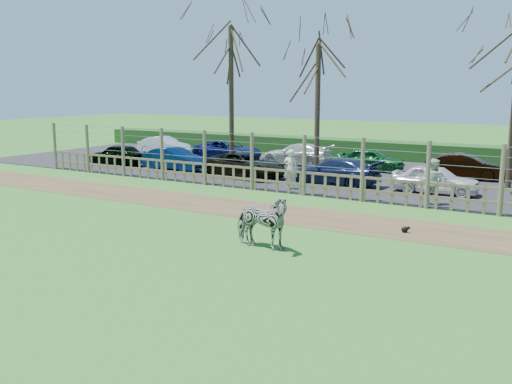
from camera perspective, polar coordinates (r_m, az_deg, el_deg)
The scene contains 21 objects.
ground at distance 16.92m, azimuth -7.30°, elevation -4.67°, with size 120.00×120.00×0.00m, color #559B47.
dirt_strip at distance 20.54m, azimuth 0.47°, elevation -1.88°, with size 34.00×2.80×0.01m, color brown.
asphalt at distance 29.46m, azimuth 10.39°, elevation 1.74°, with size 44.00×13.00×0.04m, color #232326.
hedge at distance 35.98m, azimuth 14.37°, elevation 3.98°, with size 46.00×2.00×1.10m, color #1E4716.
fence at distance 23.43m, azimuth 4.82°, elevation 1.60°, with size 30.16×0.16×2.50m.
tree_left at distance 30.32m, azimuth -2.51°, elevation 12.75°, with size 4.80×4.80×7.88m.
tree_mid at distance 28.98m, azimuth 6.22°, elevation 11.32°, with size 4.80×4.80×6.83m.
zebra at distance 15.62m, azimuth 0.52°, elevation -2.97°, with size 0.82×1.81×1.53m, color gray.
visitor_a at distance 24.68m, azimuth 3.49°, elevation 2.30°, with size 0.63×0.41×1.72m, color beige.
visitor_b at distance 22.39m, azimuth 17.26°, elevation 1.01°, with size 0.84×0.65×1.72m, color beige.
crow at distance 18.03m, azimuth 14.68°, elevation -3.64°, with size 0.27×0.20×0.22m.
car_0 at distance 33.19m, azimuth -13.68°, elevation 3.65°, with size 1.42×3.52×1.20m, color black.
car_1 at distance 30.57m, azimuth -8.15°, elevation 3.29°, with size 1.27×3.64×1.20m, color #072050.
car_2 at distance 27.87m, azimuth -1.10°, elevation 2.71°, with size 1.99×4.32×1.20m, color black.
car_3 at distance 26.00m, azimuth 7.91°, elevation 2.05°, with size 1.68×4.13×1.20m, color #162044.
car_4 at distance 24.69m, azimuth 17.50°, elevation 1.22°, with size 1.42×3.52×1.20m, color silver.
car_7 at distance 37.51m, azimuth -9.16°, elevation 4.56°, with size 1.27×3.64×1.20m, color silver.
car_8 at distance 34.51m, azimuth -2.83°, elevation 4.18°, with size 1.99×4.32×1.20m, color #0E1652.
car_9 at distance 32.58m, azimuth 4.10°, elevation 3.80°, with size 1.68×4.13×1.20m, color silver.
car_10 at distance 30.70m, azimuth 11.40°, elevation 3.22°, with size 1.42×3.52×1.20m, color #115622.
car_11 at distance 29.17m, azimuth 20.18°, elevation 2.41°, with size 1.27×3.64×1.20m, color black.
Camera 1 is at (10.17, -12.80, 4.38)m, focal length 40.00 mm.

